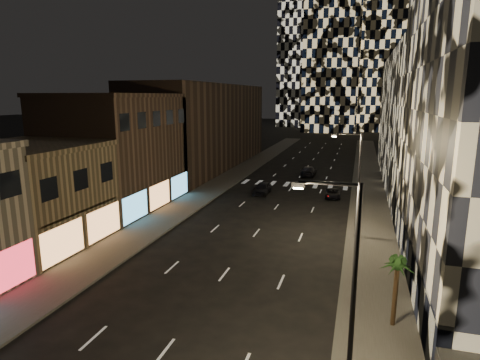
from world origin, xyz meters
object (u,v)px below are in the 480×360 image
Objects in this scene: car_dark_midlane at (262,188)px; streetlight_near at (348,281)px; car_dark_rightlane at (333,193)px; palm_tree at (397,269)px; streetlight_far at (356,178)px; car_dark_oncoming at (309,171)px.

streetlight_near is at bearing -70.49° from car_dark_midlane.
palm_tree is at bearing -82.56° from car_dark_rightlane.
streetlight_near is at bearing -88.45° from car_dark_rightlane.
streetlight_near is at bearing -110.28° from palm_tree.
streetlight_far is 15.07m from car_dark_rightlane.
car_dark_midlane is 30.38m from palm_tree.
streetlight_far reaches higher than car_dark_oncoming.
car_dark_oncoming is 13.66m from car_dark_rightlane.
palm_tree is at bearing -80.01° from streetlight_far.
car_dark_rightlane is (4.56, -12.88, -0.21)m from car_dark_oncoming.
car_dark_oncoming is 1.34× the size of car_dark_rightlane.
car_dark_rightlane is at bearing 100.64° from streetlight_far.
car_dark_rightlane is (-2.64, 14.03, -4.82)m from streetlight_far.
car_dark_rightlane is at bearing 94.43° from streetlight_near.
car_dark_midlane is at bearing 73.35° from car_dark_oncoming.
streetlight_far is at bearing -49.11° from car_dark_midlane.
streetlight_far reaches higher than palm_tree.
palm_tree reaches higher than car_dark_oncoming.
palm_tree is (2.39, -13.54, -2.00)m from streetlight_far.
streetlight_near is 2.12× the size of car_dark_midlane.
car_dark_oncoming is (4.11, 13.46, 0.02)m from car_dark_midlane.
palm_tree is (13.69, -26.99, 2.63)m from car_dark_midlane.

